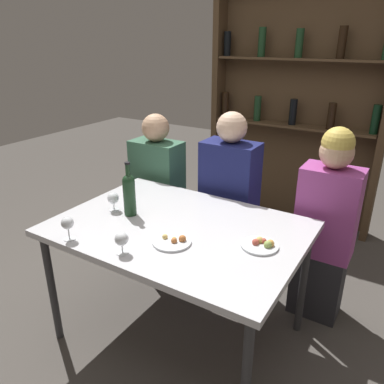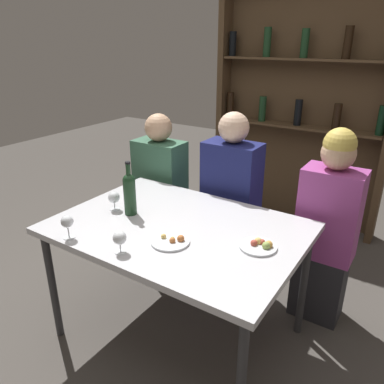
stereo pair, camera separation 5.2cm
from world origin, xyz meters
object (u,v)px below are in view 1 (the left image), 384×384
(wine_glass_1, at_px, (113,199))
(food_plate_1, at_px, (261,245))
(wine_glass_2, at_px, (68,224))
(seated_person_right, at_px, (325,230))
(food_plate_0, at_px, (173,241))
(wine_glass_0, at_px, (122,240))
(wine_bottle, at_px, (129,193))
(seated_person_left, at_px, (158,194))
(seated_person_center, at_px, (229,207))

(wine_glass_1, xyz_separation_m, food_plate_1, (0.91, 0.07, -0.06))
(wine_glass_2, height_order, seated_person_right, seated_person_right)
(food_plate_0, bearing_deg, seated_person_right, 55.05)
(wine_glass_2, distance_m, food_plate_0, 0.54)
(wine_glass_1, distance_m, food_plate_0, 0.54)
(wine_glass_0, bearing_deg, food_plate_0, 54.45)
(wine_glass_0, height_order, food_plate_0, wine_glass_0)
(wine_bottle, bearing_deg, seated_person_right, 35.02)
(wine_glass_2, height_order, food_plate_1, wine_glass_2)
(food_plate_0, relative_size, seated_person_left, 0.17)
(wine_glass_0, bearing_deg, seated_person_center, 86.68)
(seated_person_left, distance_m, seated_person_right, 1.28)
(wine_glass_1, bearing_deg, seated_person_right, 32.22)
(wine_glass_2, bearing_deg, wine_bottle, 79.14)
(food_plate_1, height_order, seated_person_left, seated_person_left)
(food_plate_1, bearing_deg, wine_glass_1, -175.87)
(food_plate_1, bearing_deg, wine_bottle, -175.85)
(wine_glass_0, distance_m, food_plate_1, 0.68)
(food_plate_1, distance_m, seated_person_right, 0.66)
(wine_glass_2, bearing_deg, wine_glass_1, 96.95)
(wine_bottle, xyz_separation_m, seated_person_left, (-0.31, 0.68, -0.32))
(wine_bottle, bearing_deg, wine_glass_0, -54.78)
(wine_glass_0, bearing_deg, food_plate_1, 36.83)
(food_plate_0, relative_size, food_plate_1, 1.06)
(wine_glass_1, bearing_deg, wine_glass_0, -42.80)
(seated_person_left, bearing_deg, wine_glass_2, -77.52)
(wine_bottle, xyz_separation_m, wine_glass_0, (0.25, -0.35, -0.06))
(wine_glass_0, relative_size, food_plate_0, 0.56)
(seated_person_center, bearing_deg, food_plate_1, -52.09)
(wine_glass_0, distance_m, seated_person_right, 1.27)
(wine_glass_1, distance_m, wine_glass_2, 0.38)
(wine_bottle, height_order, seated_person_right, seated_person_right)
(wine_bottle, xyz_separation_m, food_plate_1, (0.79, 0.06, -0.13))
(seated_person_right, bearing_deg, wine_bottle, -144.98)
(wine_glass_0, height_order, food_plate_1, wine_glass_0)
(food_plate_0, bearing_deg, wine_glass_0, -125.55)
(wine_bottle, height_order, wine_glass_1, wine_bottle)
(wine_glass_1, height_order, seated_person_left, seated_person_left)
(food_plate_1, distance_m, seated_person_center, 0.80)
(seated_person_left, bearing_deg, wine_glass_1, -74.54)
(wine_glass_0, bearing_deg, wine_bottle, 125.22)
(wine_glass_2, relative_size, seated_person_right, 0.10)
(wine_glass_0, xyz_separation_m, food_plate_0, (0.15, 0.21, -0.07))
(food_plate_1, relative_size, seated_person_left, 0.16)
(wine_glass_1, relative_size, seated_person_right, 0.09)
(food_plate_0, xyz_separation_m, seated_person_left, (-0.71, 0.82, -0.19))
(wine_glass_1, xyz_separation_m, seated_person_left, (-0.19, 0.69, -0.26))
(wine_glass_1, height_order, wine_glass_2, wine_glass_2)
(wine_bottle, xyz_separation_m, seated_person_right, (0.97, 0.68, -0.28))
(food_plate_1, bearing_deg, seated_person_right, 73.98)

